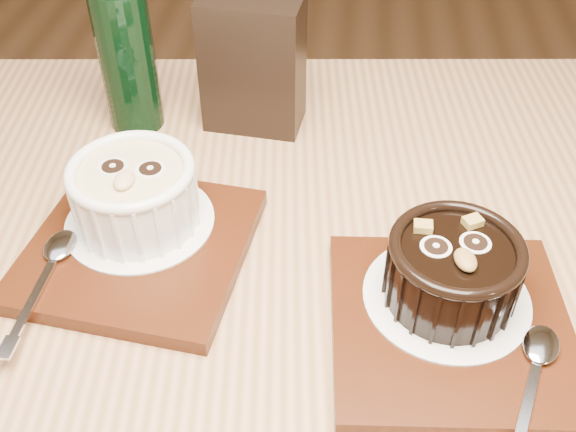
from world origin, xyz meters
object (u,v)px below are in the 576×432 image
green_bottle (126,54)px  tray_left (139,248)px  table (273,374)px  tray_right (450,327)px  ramekin_white (134,192)px  ramekin_dark (453,268)px  condiment_stand (253,64)px

green_bottle → tray_left: bearing=-74.7°
table → tray_right: 0.17m
tray_left → table: bearing=-22.4°
table → ramekin_white: (-0.12, 0.07, 0.14)m
tray_left → ramekin_dark: 0.26m
table → condiment_stand: size_ratio=9.09×
tray_right → green_bottle: bearing=140.5°
ramekin_white → ramekin_dark: size_ratio=1.06×
ramekin_white → tray_right: bearing=-17.9°
ramekin_dark → green_bottle: size_ratio=0.48×
condiment_stand → table: bearing=-79.7°
table → condiment_stand: condiment_stand is taller
green_bottle → ramekin_dark: bearing=-37.2°
ramekin_white → green_bottle: bearing=106.1°
ramekin_white → condiment_stand: condiment_stand is taller
table → condiment_stand: 0.31m
tray_left → condiment_stand: 0.23m
ramekin_white → tray_right: (0.26, -0.09, -0.04)m
ramekin_white → tray_right: ramekin_white is taller
tray_left → green_bottle: (-0.05, 0.20, 0.07)m
table → ramekin_white: 0.20m
table → ramekin_white: bearing=149.2°
table → green_bottle: 0.35m
ramekin_dark → green_bottle: (-0.31, 0.24, 0.03)m
ramekin_white → ramekin_dark: (0.26, -0.06, -0.00)m
ramekin_white → tray_left: bearing=-79.9°
tray_left → green_bottle: 0.22m
tray_left → ramekin_dark: ramekin_dark is taller
table → green_bottle: (-0.17, 0.25, 0.17)m
tray_left → condiment_stand: bearing=71.2°
ramekin_dark → table: bearing=170.9°
tray_right → green_bottle: green_bottle is taller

